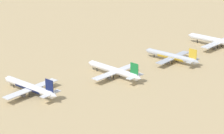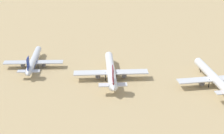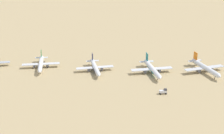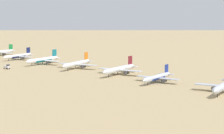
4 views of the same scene
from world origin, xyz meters
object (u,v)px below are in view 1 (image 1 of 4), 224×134
parked_jet_0 (217,41)px  parked_jet_2 (114,70)px  parked_jet_3 (30,87)px  parked_jet_1 (172,56)px

parked_jet_0 → parked_jet_2: size_ratio=1.16×
parked_jet_2 → parked_jet_3: (14.31, 43.70, -0.10)m
parked_jet_0 → parked_jet_3: parked_jet_0 is taller
parked_jet_1 → parked_jet_3: parked_jet_3 is taller
parked_jet_1 → parked_jet_3: 87.75m
parked_jet_3 → parked_jet_0: bearing=-102.1°
parked_jet_0 → parked_jet_1: 45.79m
parked_jet_2 → parked_jet_3: size_ratio=1.01×
parked_jet_0 → parked_jet_2: (13.59, 86.51, -0.58)m
parked_jet_0 → parked_jet_1: size_ratio=1.18×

